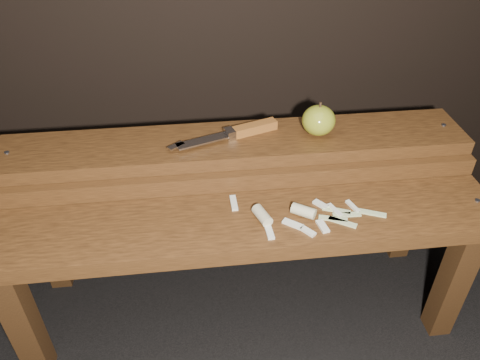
{
  "coord_description": "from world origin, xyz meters",
  "views": [
    {
      "loc": [
        -0.11,
        -0.84,
        1.14
      ],
      "look_at": [
        0.0,
        0.06,
        0.45
      ],
      "focal_mm": 35.0,
      "sensor_mm": 36.0,
      "label": 1
    }
  ],
  "objects": [
    {
      "name": "ground",
      "position": [
        0.0,
        0.0,
        0.0
      ],
      "size": [
        60.0,
        60.0,
        0.0
      ],
      "primitive_type": "plane",
      "color": "black"
    },
    {
      "name": "bench_front_tier",
      "position": [
        0.0,
        -0.06,
        0.35
      ],
      "size": [
        1.2,
        0.2,
        0.42
      ],
      "color": "#371F0D",
      "rests_on": "ground"
    },
    {
      "name": "bench_rear_tier",
      "position": [
        0.0,
        0.17,
        0.41
      ],
      "size": [
        1.2,
        0.21,
        0.5
      ],
      "color": "#371F0D",
      "rests_on": "ground"
    },
    {
      "name": "apple",
      "position": [
        0.21,
        0.17,
        0.54
      ],
      "size": [
        0.09,
        0.09,
        0.09
      ],
      "color": "olive",
      "rests_on": "bench_rear_tier"
    },
    {
      "name": "knife",
      "position": [
        0.02,
        0.18,
        0.51
      ],
      "size": [
        0.29,
        0.11,
        0.03
      ],
      "color": "brown",
      "rests_on": "bench_rear_tier"
    },
    {
      "name": "apple_scraps",
      "position": [
        0.12,
        -0.06,
        0.43
      ],
      "size": [
        0.35,
        0.16,
        0.03
      ],
      "color": "beige",
      "rests_on": "bench_front_tier"
    }
  ]
}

